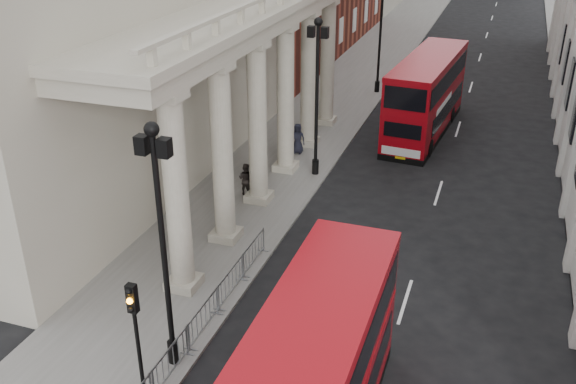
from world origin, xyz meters
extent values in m
cube|color=slate|center=(-3.00, 30.00, 0.06)|extent=(6.00, 140.00, 0.12)
cube|color=slate|center=(-0.05, 30.00, 0.07)|extent=(0.20, 140.00, 0.14)
cube|color=#A39D88|center=(-10.50, 18.00, 6.00)|extent=(9.00, 28.00, 12.00)
cylinder|color=black|center=(-0.60, 4.00, 0.52)|extent=(0.36, 0.36, 0.80)
cylinder|color=black|center=(-0.60, 4.00, 4.12)|extent=(0.18, 0.18, 8.00)
sphere|color=black|center=(-0.60, 4.00, 8.22)|extent=(0.44, 0.44, 0.44)
cube|color=black|center=(-0.25, 4.00, 7.72)|extent=(0.35, 0.35, 0.55)
cube|color=black|center=(-0.95, 4.00, 7.72)|extent=(0.35, 0.35, 0.55)
cylinder|color=black|center=(-0.60, 20.00, 0.52)|extent=(0.36, 0.36, 0.80)
cylinder|color=black|center=(-0.60, 20.00, 4.12)|extent=(0.18, 0.18, 8.00)
sphere|color=black|center=(-0.60, 20.00, 8.22)|extent=(0.44, 0.44, 0.44)
cube|color=black|center=(-0.25, 20.00, 7.72)|extent=(0.35, 0.35, 0.55)
cube|color=black|center=(-0.95, 20.00, 7.72)|extent=(0.35, 0.35, 0.55)
cylinder|color=black|center=(-0.60, 36.00, 0.52)|extent=(0.36, 0.36, 0.80)
cylinder|color=black|center=(-0.60, 36.00, 4.12)|extent=(0.18, 0.18, 8.00)
cylinder|color=black|center=(-0.50, 2.00, 1.82)|extent=(0.12, 0.12, 3.40)
cube|color=black|center=(-0.50, 2.00, 3.97)|extent=(0.28, 0.22, 0.90)
sphere|color=black|center=(-0.50, 1.87, 4.27)|extent=(0.18, 0.18, 0.18)
sphere|color=orange|center=(-0.50, 1.87, 3.97)|extent=(0.18, 0.18, 0.18)
sphere|color=black|center=(-0.50, 1.87, 3.67)|extent=(0.18, 0.18, 0.18)
cube|color=gray|center=(-0.35, 3.40, 0.67)|extent=(0.50, 2.30, 1.10)
cube|color=gray|center=(-0.35, 5.75, 0.67)|extent=(0.50, 2.30, 1.10)
cube|color=gray|center=(-0.35, 8.10, 0.67)|extent=(0.50, 2.30, 1.10)
cube|color=gray|center=(-0.35, 10.45, 0.67)|extent=(0.50, 2.30, 1.10)
cube|color=maroon|center=(4.75, 1.29, 3.56)|extent=(2.63, 10.92, 1.82)
cube|color=maroon|center=(4.75, 1.29, 4.60)|extent=(2.67, 10.97, 0.26)
cube|color=black|center=(4.75, 1.29, 3.67)|extent=(2.69, 10.30, 1.14)
cylinder|color=black|center=(3.57, 3.84, 0.52)|extent=(0.34, 1.04, 1.04)
cube|color=#9B070F|center=(3.93, 28.71, 1.43)|extent=(3.61, 11.31, 2.12)
cube|color=#9B070F|center=(3.93, 28.71, 3.63)|extent=(3.61, 11.31, 1.85)
cube|color=#9B070F|center=(3.93, 28.71, 4.69)|extent=(3.66, 11.36, 0.26)
cube|color=black|center=(3.93, 28.71, 0.19)|extent=(3.63, 11.31, 0.37)
cube|color=black|center=(3.93, 28.71, 1.69)|extent=(3.49, 9.21, 1.06)
cube|color=black|center=(3.93, 28.71, 3.73)|extent=(3.62, 10.68, 1.17)
cube|color=white|center=(3.45, 23.18, 0.69)|extent=(2.22, 0.26, 0.48)
cube|color=yellow|center=(3.45, 23.17, 0.34)|extent=(0.58, 0.09, 0.14)
cylinder|color=black|center=(2.40, 24.96, 0.53)|extent=(0.43, 1.08, 1.06)
cylinder|color=black|center=(4.79, 24.75, 0.53)|extent=(0.43, 1.08, 1.06)
cylinder|color=black|center=(2.97, 31.40, 0.53)|extent=(0.43, 1.08, 1.06)
cylinder|color=black|center=(5.35, 31.19, 0.53)|extent=(0.43, 1.08, 1.06)
imported|color=black|center=(-4.04, 10.92, 1.06)|extent=(0.79, 0.63, 1.88)
imported|color=black|center=(-3.16, 16.42, 0.96)|extent=(0.89, 0.73, 1.67)
imported|color=black|center=(-2.44, 22.50, 1.01)|extent=(0.91, 0.64, 1.78)
camera|label=1|loc=(8.35, -10.44, 14.31)|focal=40.00mm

